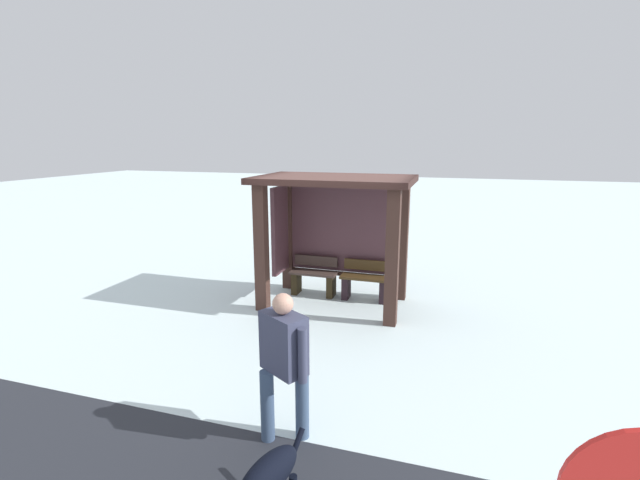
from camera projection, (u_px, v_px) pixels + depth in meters
ground_plane at (334, 303)px, 8.32m from camera, size 60.00×60.00×0.00m
bus_shelter at (332, 215)px, 8.13m from camera, size 2.75×1.76×2.37m
bench_left_inside at (314, 278)px, 8.74m from camera, size 0.92×0.36×0.75m
bench_center_inside at (365, 283)px, 8.45m from camera, size 0.92×0.35×0.75m
person_walking at (284, 356)px, 4.36m from camera, size 0.61×0.46×1.57m
dog at (264, 480)px, 3.45m from camera, size 0.43×0.97×0.59m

